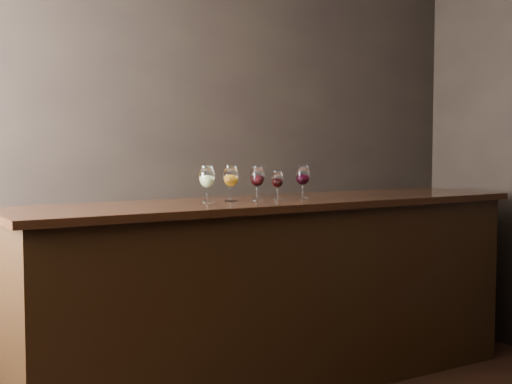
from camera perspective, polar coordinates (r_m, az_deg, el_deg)
name	(u,v)px	position (r m, az deg, el deg)	size (l,w,h in m)	color
room_shell	(252,75)	(3.00, -0.35, 9.36)	(5.02, 4.52, 2.81)	black
bar_counter	(276,297)	(4.49, 1.61, -8.39)	(3.24, 0.70, 1.13)	black
bar_top	(276,203)	(4.40, 1.62, -0.88)	(3.35, 0.78, 0.04)	black
back_bar_shelf	(123,299)	(4.89, -10.62, -8.39)	(2.70, 0.40, 0.97)	black
glass_white	(207,178)	(4.16, -3.94, 1.16)	(0.09, 0.09, 0.22)	white
glass_amber	(231,177)	(4.26, -2.01, 1.20)	(0.09, 0.09, 0.21)	white
glass_red_a	(257,177)	(4.32, 0.10, 1.20)	(0.09, 0.09, 0.21)	white
glass_red_b	(278,180)	(4.43, 1.74, 0.95)	(0.07, 0.07, 0.17)	white
glass_red_c	(303,176)	(4.46, 3.76, 1.28)	(0.09, 0.09, 0.21)	white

